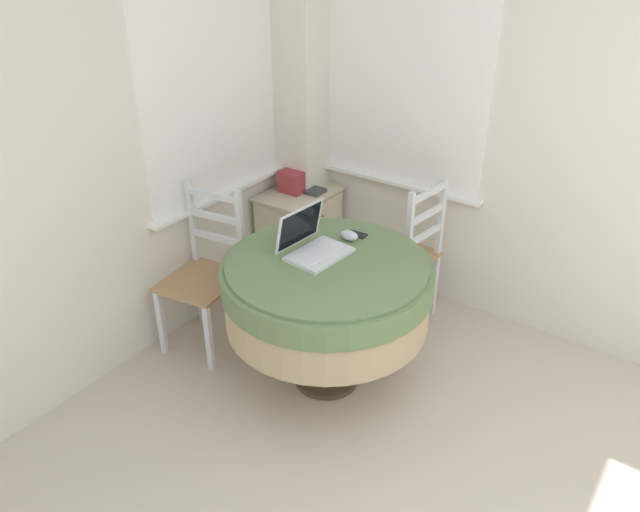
% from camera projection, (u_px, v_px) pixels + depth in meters
% --- Properties ---
extents(corner_room_shell, '(4.37, 4.65, 2.55)m').
position_uv_depth(corner_room_shell, '(352.00, 150.00, 3.13)').
color(corner_room_shell, silver).
rests_on(corner_room_shell, ground_plane).
extents(round_dining_table, '(1.10, 1.10, 0.77)m').
position_uv_depth(round_dining_table, '(327.00, 289.00, 3.25)').
color(round_dining_table, '#4C3D2D').
rests_on(round_dining_table, ground_plane).
extents(laptop, '(0.35, 0.30, 0.24)m').
position_uv_depth(laptop, '(312.00, 244.00, 3.23)').
color(laptop, silver).
rests_on(laptop, round_dining_table).
extents(computer_mouse, '(0.07, 0.10, 0.05)m').
position_uv_depth(computer_mouse, '(349.00, 236.00, 3.37)').
color(computer_mouse, silver).
rests_on(computer_mouse, round_dining_table).
extents(cell_phone, '(0.06, 0.11, 0.01)m').
position_uv_depth(cell_phone, '(357.00, 234.00, 3.43)').
color(cell_phone, black).
rests_on(cell_phone, round_dining_table).
extents(dining_chair_near_back_window, '(0.49, 0.45, 0.97)m').
position_uv_depth(dining_chair_near_back_window, '(205.00, 275.00, 3.66)').
color(dining_chair_near_back_window, '#A87F51').
rests_on(dining_chair_near_back_window, ground_plane).
extents(dining_chair_near_right_window, '(0.44, 0.48, 0.97)m').
position_uv_depth(dining_chair_near_right_window, '(403.00, 254.00, 3.88)').
color(dining_chair_near_right_window, '#A87F51').
rests_on(dining_chair_near_right_window, ground_plane).
extents(corner_cabinet, '(0.55, 0.41, 0.64)m').
position_uv_depth(corner_cabinet, '(300.00, 234.00, 4.42)').
color(corner_cabinet, beige).
rests_on(corner_cabinet, ground_plane).
extents(storage_box, '(0.20, 0.16, 0.15)m').
position_uv_depth(storage_box, '(296.00, 180.00, 4.27)').
color(storage_box, '#9E3338').
rests_on(storage_box, corner_cabinet).
extents(book_on_cabinet, '(0.12, 0.22, 0.02)m').
position_uv_depth(book_on_cabinet, '(309.00, 189.00, 4.29)').
color(book_on_cabinet, '#3F3F44').
rests_on(book_on_cabinet, corner_cabinet).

